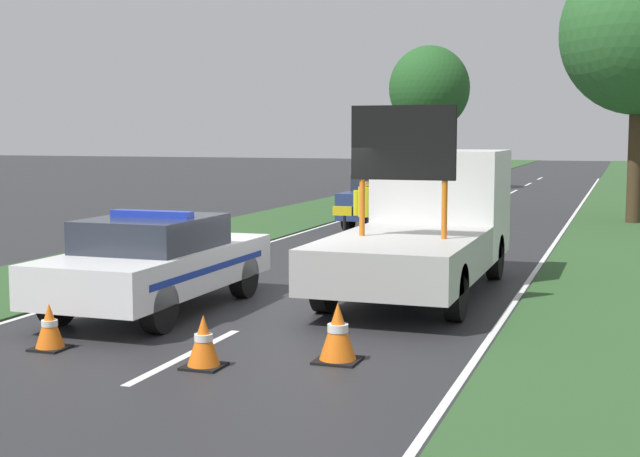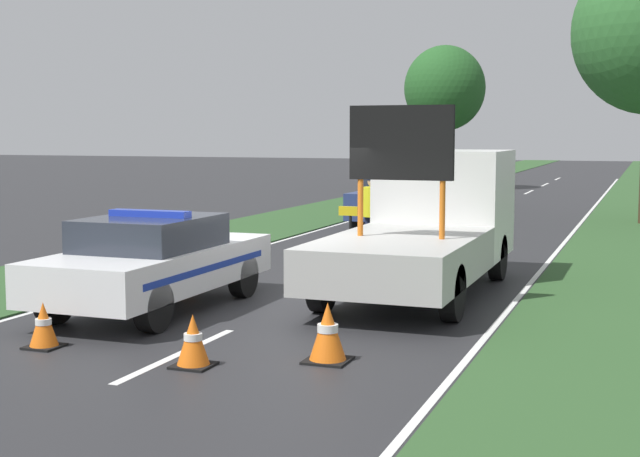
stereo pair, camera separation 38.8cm
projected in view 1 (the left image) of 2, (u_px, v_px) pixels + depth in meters
name	position (u px, v px, depth m)	size (l,w,h in m)	color
ground_plane	(286.00, 306.00, 14.14)	(160.00, 160.00, 0.00)	#28282B
lane_markings	(444.00, 226.00, 26.23)	(6.89, 61.88, 0.01)	silver
grass_verge_left	(347.00, 203.00, 34.63)	(3.47, 120.00, 0.03)	#2D5128
grass_verge_right	(632.00, 211.00, 31.23)	(3.47, 120.00, 0.03)	#2D5128
police_car	(157.00, 261.00, 13.69)	(1.89, 4.67, 1.56)	white
work_truck	(428.00, 222.00, 15.78)	(2.26, 6.34, 3.16)	white
road_barrier	(391.00, 216.00, 20.34)	(2.78, 0.08, 1.04)	black
police_officer	(367.00, 209.00, 19.76)	(0.64, 0.41, 1.78)	#191E38
pedestrian_civilian	(421.00, 213.00, 19.48)	(0.61, 0.39, 1.70)	#191E38
traffic_cone_near_police	(204.00, 341.00, 10.37)	(0.45, 0.45, 0.63)	black
traffic_cone_centre_front	(338.00, 332.00, 10.64)	(0.52, 0.52, 0.72)	black
traffic_cone_near_truck	(50.00, 327.00, 11.25)	(0.43, 0.43, 0.59)	black
traffic_cone_behind_barrier	(188.00, 265.00, 16.51)	(0.42, 0.42, 0.58)	black
traffic_cone_lane_edge	(383.00, 232.00, 21.90)	(0.45, 0.45, 0.62)	black
queued_car_hatch_blue	(388.00, 199.00, 26.00)	(1.83, 4.54, 1.57)	navy
queued_car_sedan_black	(430.00, 184.00, 32.99)	(1.86, 4.12, 1.58)	black
roadside_tree_near_left	(429.00, 89.00, 43.33)	(3.93, 3.93, 6.98)	#42301E
roadside_tree_near_right	(640.00, 33.00, 26.46)	(4.68, 4.68, 8.19)	#42301E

